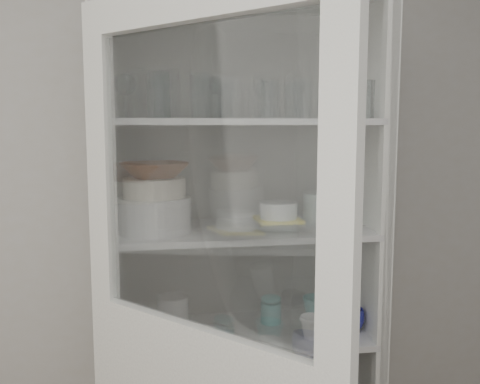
# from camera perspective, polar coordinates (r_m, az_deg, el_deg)

# --- Properties ---
(wall_back) EXTENTS (3.60, 0.02, 2.60)m
(wall_back) POSITION_cam_1_polar(r_m,az_deg,el_deg) (2.19, -6.10, -1.77)
(wall_back) COLOR #ACA8A0
(wall_back) RESTS_ON ground
(pantry_cabinet) EXTENTS (1.00, 0.45, 2.10)m
(pantry_cabinet) POSITION_cam_1_polar(r_m,az_deg,el_deg) (2.14, -0.26, -11.90)
(pantry_cabinet) COLOR silver
(pantry_cabinet) RESTS_ON floor
(tumbler_0) EXTENTS (0.08, 0.08, 0.15)m
(tumbler_0) POSITION_cam_1_polar(r_m,az_deg,el_deg) (1.77, -8.66, 10.22)
(tumbler_0) COLOR silver
(tumbler_0) RESTS_ON shelf_glass
(tumbler_1) EXTENTS (0.08, 0.08, 0.15)m
(tumbler_1) POSITION_cam_1_polar(r_m,az_deg,el_deg) (1.82, -4.15, 10.19)
(tumbler_1) COLOR silver
(tumbler_1) RESTS_ON shelf_glass
(tumbler_2) EXTENTS (0.09, 0.09, 0.15)m
(tumbler_2) POSITION_cam_1_polar(r_m,az_deg,el_deg) (1.79, -8.59, 10.13)
(tumbler_2) COLOR silver
(tumbler_2) RESTS_ON shelf_glass
(tumbler_3) EXTENTS (0.07, 0.07, 0.13)m
(tumbler_3) POSITION_cam_1_polar(r_m,az_deg,el_deg) (1.83, 3.28, 9.81)
(tumbler_3) COLOR silver
(tumbler_3) RESTS_ON shelf_glass
(tumbler_4) EXTENTS (0.07, 0.07, 0.14)m
(tumbler_4) POSITION_cam_1_polar(r_m,az_deg,el_deg) (1.88, 6.71, 9.88)
(tumbler_4) COLOR silver
(tumbler_4) RESTS_ON shelf_glass
(tumbler_5) EXTENTS (0.08, 0.08, 0.13)m
(tumbler_5) POSITION_cam_1_polar(r_m,az_deg,el_deg) (1.86, 5.77, 9.74)
(tumbler_5) COLOR silver
(tumbler_5) RESTS_ON shelf_glass
(tumbler_6) EXTENTS (0.08, 0.08, 0.13)m
(tumbler_6) POSITION_cam_1_polar(r_m,az_deg,el_deg) (1.91, 13.18, 9.59)
(tumbler_6) COLOR silver
(tumbler_6) RESTS_ON shelf_glass
(tumbler_7) EXTENTS (0.10, 0.10, 0.15)m
(tumbler_7) POSITION_cam_1_polar(r_m,az_deg,el_deg) (1.94, -8.86, 9.90)
(tumbler_7) COLOR silver
(tumbler_7) RESTS_ON shelf_glass
(tumbler_8) EXTENTS (0.09, 0.09, 0.15)m
(tumbler_8) POSITION_cam_1_polar(r_m,az_deg,el_deg) (1.94, -4.07, 10.09)
(tumbler_8) COLOR silver
(tumbler_8) RESTS_ON shelf_glass
(tumbler_9) EXTENTS (0.10, 0.10, 0.15)m
(tumbler_9) POSITION_cam_1_polar(r_m,az_deg,el_deg) (1.97, -1.84, 10.04)
(tumbler_9) COLOR silver
(tumbler_9) RESTS_ON shelf_glass
(tumbler_10) EXTENTS (0.08, 0.08, 0.14)m
(tumbler_10) POSITION_cam_1_polar(r_m,az_deg,el_deg) (1.95, -2.97, 9.86)
(tumbler_10) COLOR silver
(tumbler_10) RESTS_ON shelf_glass
(goblet_0) EXTENTS (0.08, 0.08, 0.18)m
(goblet_0) POSITION_cam_1_polar(r_m,az_deg,el_deg) (2.02, -12.12, 10.17)
(goblet_0) COLOR silver
(goblet_0) RESTS_ON shelf_glass
(goblet_1) EXTENTS (0.08, 0.08, 0.17)m
(goblet_1) POSITION_cam_1_polar(r_m,az_deg,el_deg) (2.01, -3.47, 10.19)
(goblet_1) COLOR silver
(goblet_1) RESTS_ON shelf_glass
(goblet_2) EXTENTS (0.07, 0.07, 0.16)m
(goblet_2) POSITION_cam_1_polar(r_m,az_deg,el_deg) (2.05, 2.62, 10.00)
(goblet_2) COLOR silver
(goblet_2) RESTS_ON shelf_glass
(goblet_3) EXTENTS (0.08, 0.08, 0.17)m
(goblet_3) POSITION_cam_1_polar(r_m,az_deg,el_deg) (2.14, 10.68, 9.95)
(goblet_3) COLOR silver
(goblet_3) RESTS_ON shelf_glass
(plate_stack_front) EXTENTS (0.26, 0.26, 0.13)m
(plate_stack_front) POSITION_cam_1_polar(r_m,az_deg,el_deg) (1.91, -9.06, -2.42)
(plate_stack_front) COLOR white
(plate_stack_front) RESTS_ON shelf_plates
(plate_stack_back) EXTENTS (0.19, 0.19, 0.11)m
(plate_stack_back) POSITION_cam_1_polar(r_m,az_deg,el_deg) (2.07, -10.05, -1.87)
(plate_stack_back) COLOR white
(plate_stack_back) RESTS_ON shelf_plates
(cream_bowl) EXTENTS (0.27, 0.27, 0.07)m
(cream_bowl) POSITION_cam_1_polar(r_m,az_deg,el_deg) (1.90, -9.11, 0.46)
(cream_bowl) COLOR silver
(cream_bowl) RESTS_ON plate_stack_front
(terracotta_bowl) EXTENTS (0.29, 0.29, 0.06)m
(terracotta_bowl) POSITION_cam_1_polar(r_m,az_deg,el_deg) (1.89, -9.15, 2.32)
(terracotta_bowl) COLOR brown
(terracotta_bowl) RESTS_ON cream_bowl
(glass_platter) EXTENTS (0.39, 0.39, 0.02)m
(glass_platter) POSITION_cam_1_polar(r_m,az_deg,el_deg) (2.03, 4.11, -3.35)
(glass_platter) COLOR silver
(glass_platter) RESTS_ON shelf_plates
(yellow_trivet) EXTENTS (0.17, 0.17, 0.01)m
(yellow_trivet) POSITION_cam_1_polar(r_m,az_deg,el_deg) (2.02, 4.11, -2.96)
(yellow_trivet) COLOR yellow
(yellow_trivet) RESTS_ON glass_platter
(white_ramekin) EXTENTS (0.18, 0.18, 0.06)m
(white_ramekin) POSITION_cam_1_polar(r_m,az_deg,el_deg) (2.02, 4.12, -1.95)
(white_ramekin) COLOR white
(white_ramekin) RESTS_ON yellow_trivet
(grey_bowl_stack) EXTENTS (0.14, 0.14, 0.12)m
(grey_bowl_stack) POSITION_cam_1_polar(r_m,az_deg,el_deg) (2.07, 8.72, -1.74)
(grey_bowl_stack) COLOR #ABBCB9
(grey_bowl_stack) RESTS_ON shelf_plates
(mug_blue) EXTENTS (0.13, 0.13, 0.09)m
(mug_blue) POSITION_cam_1_polar(r_m,az_deg,el_deg) (2.13, 11.59, -13.18)
(mug_blue) COLOR navy
(mug_blue) RESTS_ON shelf_mugs
(mug_teal) EXTENTS (0.11, 0.11, 0.10)m
(mug_teal) POSITION_cam_1_polar(r_m,az_deg,el_deg) (2.20, 8.11, -12.24)
(mug_teal) COLOR teal
(mug_teal) RESTS_ON shelf_mugs
(mug_white) EXTENTS (0.11, 0.11, 0.08)m
(mug_white) POSITION_cam_1_polar(r_m,az_deg,el_deg) (2.03, 7.66, -14.11)
(mug_white) COLOR white
(mug_white) RESTS_ON shelf_mugs
(teal_jar) EXTENTS (0.08, 0.08, 0.10)m
(teal_jar) POSITION_cam_1_polar(r_m,az_deg,el_deg) (2.17, 3.32, -12.51)
(teal_jar) COLOR teal
(teal_jar) RESTS_ON shelf_mugs
(measuring_cups) EXTENTS (0.10, 0.10, 0.04)m
(measuring_cups) POSITION_cam_1_polar(r_m,az_deg,el_deg) (2.03, -2.72, -14.81)
(measuring_cups) COLOR #9B98A8
(measuring_cups) RESTS_ON shelf_mugs
(white_canister) EXTENTS (0.12, 0.12, 0.14)m
(white_canister) POSITION_cam_1_polar(r_m,az_deg,el_deg) (2.08, -7.18, -12.78)
(white_canister) COLOR white
(white_canister) RESTS_ON shelf_mugs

